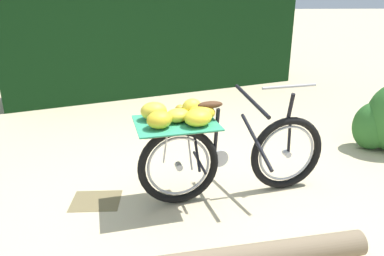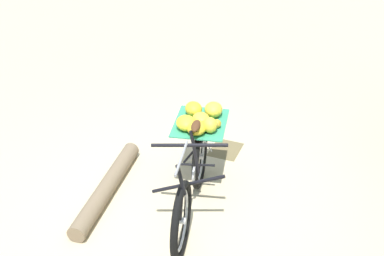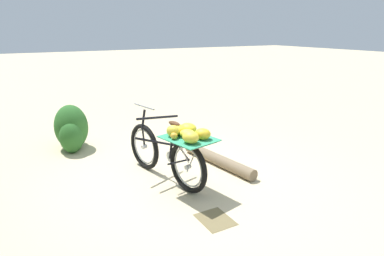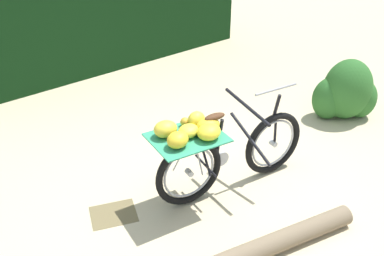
% 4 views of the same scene
% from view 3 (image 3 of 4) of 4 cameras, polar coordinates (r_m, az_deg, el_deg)
% --- Properties ---
extents(ground_plane, '(60.00, 60.00, 0.00)m').
position_cam_3_polar(ground_plane, '(4.76, -4.75, -9.89)').
color(ground_plane, beige).
extents(bicycle, '(1.80, 0.84, 1.03)m').
position_cam_3_polar(bicycle, '(4.61, -3.66, -3.59)').
color(bicycle, black).
rests_on(bicycle, ground_plane).
extents(fallen_log, '(1.55, 0.41, 0.18)m').
position_cam_3_polar(fallen_log, '(5.37, 4.55, -5.54)').
color(fallen_log, '#7F6B51').
rests_on(fallen_log, ground_plane).
extents(shrub_cluster, '(0.87, 0.59, 0.82)m').
position_cam_3_polar(shrub_cluster, '(6.40, -20.23, -0.28)').
color(shrub_cluster, '#2D6628').
rests_on(shrub_cluster, ground_plane).
extents(leaf_litter_patch, '(0.44, 0.36, 0.01)m').
position_cam_3_polar(leaf_litter_patch, '(3.98, 4.06, -15.61)').
color(leaf_litter_patch, olive).
rests_on(leaf_litter_patch, ground_plane).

